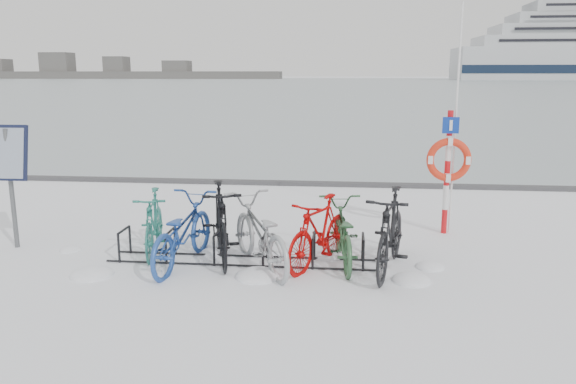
{
  "coord_description": "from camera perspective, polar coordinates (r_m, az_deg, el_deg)",
  "views": [
    {
      "loc": [
        1.53,
        -7.87,
        2.77
      ],
      "look_at": [
        0.64,
        0.6,
        0.95
      ],
      "focal_mm": 35.0,
      "sensor_mm": 36.0,
      "label": 1
    }
  ],
  "objects": [
    {
      "name": "lifebuoy_station",
      "position": [
        9.97,
        16.02,
        3.15
      ],
      "size": [
        0.75,
        0.22,
        3.91
      ],
      "color": "red",
      "rests_on": "ground"
    },
    {
      "name": "shoreline",
      "position": [
        294.99,
        -19.16,
        11.36
      ],
      "size": [
        180.0,
        12.0,
        9.5
      ],
      "color": "#484848",
      "rests_on": "ground"
    },
    {
      "name": "ice_sheet",
      "position": [
        162.9,
        5.56,
        10.98
      ],
      "size": [
        400.0,
        298.0,
        0.02
      ],
      "primitive_type": "cube",
      "color": "#A0AEB5",
      "rests_on": "ground"
    },
    {
      "name": "quay_edge",
      "position": [
        14.12,
        -0.34,
        0.91
      ],
      "size": [
        400.0,
        0.25,
        0.1
      ],
      "primitive_type": "cube",
      "color": "#3F3F42",
      "rests_on": "ground"
    },
    {
      "name": "bike_5",
      "position": [
        8.35,
        5.55,
        -3.95
      ],
      "size": [
        0.85,
        1.89,
        0.96
      ],
      "primitive_type": "imported",
      "rotation": [
        0.0,
        0.0,
        3.26
      ],
      "color": "#2E5A35",
      "rests_on": "ground"
    },
    {
      "name": "ground",
      "position": [
        8.48,
        -4.76,
        -7.07
      ],
      "size": [
        900.0,
        900.0,
        0.0
      ],
      "primitive_type": "plane",
      "color": "white",
      "rests_on": "ground"
    },
    {
      "name": "bike_2",
      "position": [
        8.53,
        -6.84,
        -2.86
      ],
      "size": [
        1.09,
        2.04,
        1.18
      ],
      "primitive_type": "imported",
      "rotation": [
        0.0,
        0.0,
        0.29
      ],
      "color": "black",
      "rests_on": "ground"
    },
    {
      "name": "bike_rack",
      "position": [
        8.43,
        -4.78,
        -5.91
      ],
      "size": [
        4.0,
        0.48,
        0.46
      ],
      "color": "black",
      "rests_on": "ground"
    },
    {
      "name": "bike_6",
      "position": [
        8.09,
        10.38,
        -3.73
      ],
      "size": [
        1.01,
        2.07,
        1.2
      ],
      "primitive_type": "imported",
      "rotation": [
        0.0,
        0.0,
        -0.23
      ],
      "color": "black",
      "rests_on": "ground"
    },
    {
      "name": "bike_0",
      "position": [
        9.01,
        -13.49,
        -2.85
      ],
      "size": [
        0.8,
        1.75,
        1.02
      ],
      "primitive_type": "imported",
      "rotation": [
        0.0,
        0.0,
        0.2
      ],
      "color": "#226F62",
      "rests_on": "ground"
    },
    {
      "name": "bike_3",
      "position": [
        8.11,
        -2.92,
        -4.0
      ],
      "size": [
        1.62,
        2.12,
        1.07
      ],
      "primitive_type": "imported",
      "rotation": [
        0.0,
        0.0,
        3.66
      ],
      "color": "#9CA0A4",
      "rests_on": "ground"
    },
    {
      "name": "bike_4",
      "position": [
        8.21,
        3.23,
        -3.86
      ],
      "size": [
        1.23,
        1.78,
        1.05
      ],
      "primitive_type": "imported",
      "rotation": [
        0.0,
        0.0,
        -0.47
      ],
      "color": "#B00606",
      "rests_on": "ground"
    },
    {
      "name": "info_board",
      "position": [
        9.83,
        -26.61,
        2.89
      ],
      "size": [
        0.67,
        0.26,
        1.98
      ],
      "rotation": [
        0.0,
        0.0,
        0.02
      ],
      "color": "#595B5E",
      "rests_on": "ground"
    },
    {
      "name": "bike_1",
      "position": [
        8.37,
        -10.73,
        -3.73
      ],
      "size": [
        0.96,
        2.08,
        1.05
      ],
      "primitive_type": "imported",
      "rotation": [
        0.0,
        0.0,
        3.01
      ],
      "color": "#224696",
      "rests_on": "ground"
    },
    {
      "name": "snow_drifts",
      "position": [
        8.17,
        -3.31,
        -7.82
      ],
      "size": [
        5.96,
        1.72,
        0.22
      ],
      "color": "white",
      "rests_on": "ground"
    }
  ]
}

